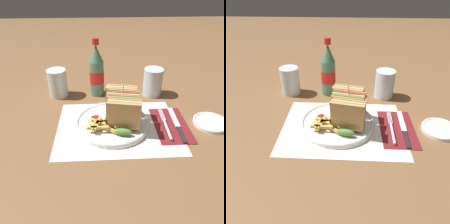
% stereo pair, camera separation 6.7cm
% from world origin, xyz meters
% --- Properties ---
extents(ground_plane, '(4.00, 4.00, 0.00)m').
position_xyz_m(ground_plane, '(0.00, 0.00, 0.00)').
color(ground_plane, brown).
extents(placemat, '(0.41, 0.31, 0.00)m').
position_xyz_m(placemat, '(0.02, -0.02, 0.00)').
color(placemat, silver).
rests_on(placemat, ground_plane).
extents(plate_main, '(0.25, 0.25, 0.02)m').
position_xyz_m(plate_main, '(0.00, -0.01, 0.01)').
color(plate_main, white).
rests_on(plate_main, ground_plane).
extents(club_sandwich, '(0.12, 0.18, 0.14)m').
position_xyz_m(club_sandwich, '(0.03, -0.01, 0.07)').
color(club_sandwich, tan).
rests_on(club_sandwich, plate_main).
extents(fries_pile, '(0.10, 0.09, 0.02)m').
position_xyz_m(fries_pile, '(-0.03, -0.04, 0.03)').
color(fries_pile, gold).
rests_on(fries_pile, plate_main).
extents(ketchup_blob, '(0.03, 0.03, 0.01)m').
position_xyz_m(ketchup_blob, '(-0.05, -0.00, 0.03)').
color(ketchup_blob, maroon).
rests_on(ketchup_blob, plate_main).
extents(napkin, '(0.11, 0.21, 0.00)m').
position_xyz_m(napkin, '(0.20, -0.02, 0.00)').
color(napkin, maroon).
rests_on(napkin, ground_plane).
extents(fork, '(0.02, 0.17, 0.01)m').
position_xyz_m(fork, '(0.18, -0.04, 0.01)').
color(fork, silver).
rests_on(fork, napkin).
extents(knife, '(0.02, 0.20, 0.00)m').
position_xyz_m(knife, '(0.22, -0.02, 0.01)').
color(knife, black).
rests_on(knife, napkin).
extents(coke_bottle_near, '(0.06, 0.06, 0.23)m').
position_xyz_m(coke_bottle_near, '(-0.05, 0.22, 0.10)').
color(coke_bottle_near, '#4C7F5B').
rests_on(coke_bottle_near, ground_plane).
extents(glass_near, '(0.08, 0.08, 0.11)m').
position_xyz_m(glass_near, '(0.18, 0.20, 0.05)').
color(glass_near, silver).
rests_on(glass_near, ground_plane).
extents(glass_far, '(0.08, 0.08, 0.11)m').
position_xyz_m(glass_far, '(-0.21, 0.21, 0.06)').
color(glass_far, silver).
rests_on(glass_far, ground_plane).
extents(side_saucer, '(0.12, 0.12, 0.01)m').
position_xyz_m(side_saucer, '(0.34, -0.02, 0.01)').
color(side_saucer, white).
rests_on(side_saucer, ground_plane).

